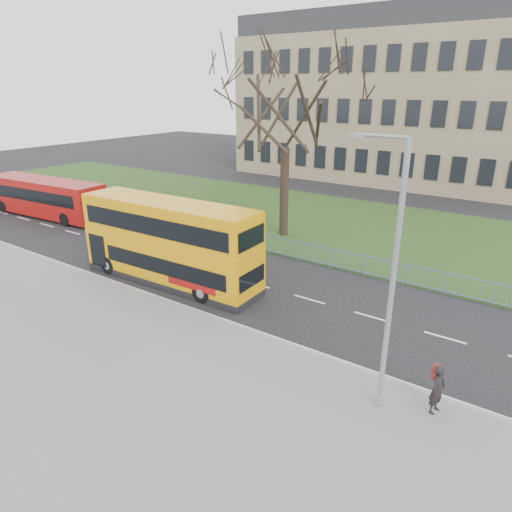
{
  "coord_description": "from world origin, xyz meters",
  "views": [
    {
      "loc": [
        11.76,
        -14.53,
        9.25
      ],
      "look_at": [
        1.03,
        1.0,
        2.18
      ],
      "focal_mm": 32.0,
      "sensor_mm": 36.0,
      "label": 1
    }
  ],
  "objects_px": {
    "yellow_bus": "(169,240)",
    "red_bus": "(45,197)",
    "pedestrian": "(438,389)",
    "street_lamp": "(390,272)"
  },
  "relations": [
    {
      "from": "yellow_bus",
      "to": "street_lamp",
      "type": "height_order",
      "value": "street_lamp"
    },
    {
      "from": "yellow_bus",
      "to": "red_bus",
      "type": "height_order",
      "value": "yellow_bus"
    },
    {
      "from": "red_bus",
      "to": "yellow_bus",
      "type": "bearing_deg",
      "value": -16.93
    },
    {
      "from": "yellow_bus",
      "to": "pedestrian",
      "type": "relative_size",
      "value": 6.27
    },
    {
      "from": "yellow_bus",
      "to": "red_bus",
      "type": "bearing_deg",
      "value": 165.99
    },
    {
      "from": "street_lamp",
      "to": "yellow_bus",
      "type": "bearing_deg",
      "value": 166.49
    },
    {
      "from": "yellow_bus",
      "to": "red_bus",
      "type": "xyz_separation_m",
      "value": [
        -16.43,
        3.6,
        -0.7
      ]
    },
    {
      "from": "pedestrian",
      "to": "street_lamp",
      "type": "bearing_deg",
      "value": 124.82
    },
    {
      "from": "pedestrian",
      "to": "yellow_bus",
      "type": "bearing_deg",
      "value": 90.54
    },
    {
      "from": "pedestrian",
      "to": "street_lamp",
      "type": "distance_m",
      "value": 3.98
    }
  ]
}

